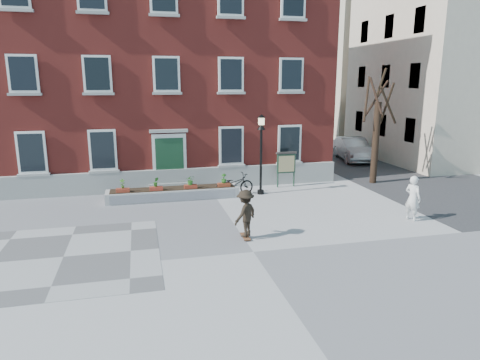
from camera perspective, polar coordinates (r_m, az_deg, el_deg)
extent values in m
plane|color=#9A999C|center=(14.21, 1.80, -9.57)|extent=(100.00, 100.00, 0.00)
cube|color=#515153|center=(14.92, -22.48, -9.45)|extent=(6.00, 6.00, 0.01)
imported|color=black|center=(20.91, -0.81, -0.60)|extent=(2.16, 1.14, 1.08)
imported|color=#A8ABAD|center=(31.24, 14.81, 4.01)|extent=(2.62, 5.15, 1.62)
imported|color=silver|center=(18.40, 22.04, -2.26)|extent=(0.65, 0.78, 1.83)
cube|color=maroon|center=(26.71, -10.55, 13.95)|extent=(18.00, 10.00, 12.00)
cube|color=#9B9B96|center=(22.14, -9.26, 0.03)|extent=(18.00, 0.24, 1.10)
cube|color=#9E9F9A|center=(22.12, -9.19, -1.18)|extent=(2.60, 0.80, 0.20)
cube|color=gray|center=(22.22, -9.24, -0.59)|extent=(2.20, 0.50, 0.20)
cube|color=silver|center=(21.96, -9.37, 2.85)|extent=(1.70, 0.12, 2.50)
cube|color=#143820|center=(21.93, -9.35, 2.57)|extent=(1.40, 0.06, 2.30)
cube|color=#9F9E9A|center=(21.72, -9.50, 6.47)|extent=(1.90, 0.25, 0.15)
cube|color=white|center=(22.36, -26.02, 3.31)|extent=(1.30, 0.10, 2.00)
cube|color=black|center=(22.31, -26.05, 3.29)|extent=(1.08, 0.04, 1.78)
cube|color=#A7A6A1|center=(22.48, -25.79, 0.62)|extent=(1.44, 0.20, 0.12)
cube|color=white|center=(22.12, -26.96, 12.53)|extent=(1.30, 0.10, 1.70)
cube|color=black|center=(22.07, -26.99, 12.53)|extent=(1.08, 0.04, 1.48)
cube|color=gray|center=(22.07, -26.76, 10.17)|extent=(1.44, 0.20, 0.12)
cube|color=#A7A7A2|center=(22.27, -27.75, 19.43)|extent=(1.44, 0.20, 0.12)
cube|color=white|center=(21.87, -17.82, 3.82)|extent=(1.30, 0.10, 2.00)
cube|color=black|center=(21.82, -17.83, 3.80)|extent=(1.08, 0.04, 1.78)
cube|color=#A5A5A0|center=(22.00, -17.64, 1.07)|extent=(1.44, 0.20, 0.12)
cube|color=silver|center=(21.63, -18.49, 13.27)|extent=(1.30, 0.10, 1.70)
cube|color=black|center=(21.58, -18.50, 13.27)|extent=(1.08, 0.04, 1.48)
cube|color=gray|center=(21.58, -18.33, 10.86)|extent=(1.44, 0.20, 0.12)
cube|color=gray|center=(21.79, -19.04, 20.34)|extent=(1.44, 0.20, 0.12)
cube|color=white|center=(21.61, -9.78, 13.73)|extent=(1.30, 0.10, 1.70)
cube|color=black|center=(21.56, -9.77, 13.73)|extent=(1.08, 0.04, 1.48)
cube|color=gray|center=(21.56, -9.67, 11.32)|extent=(1.44, 0.20, 0.12)
cube|color=#A0A09B|center=(21.76, -10.06, 20.83)|extent=(1.44, 0.20, 0.12)
cube|color=silver|center=(22.30, -1.17, 4.60)|extent=(1.30, 0.10, 2.00)
cube|color=black|center=(22.25, -1.14, 4.58)|extent=(1.08, 0.04, 1.78)
cube|color=#A1A19C|center=(22.42, -1.12, 1.90)|extent=(1.44, 0.20, 0.12)
cube|color=white|center=(22.06, -1.21, 13.89)|extent=(1.30, 0.10, 1.70)
cube|color=black|center=(22.01, -1.18, 13.89)|extent=(1.08, 0.04, 1.48)
cube|color=#9A9995|center=(22.01, -1.17, 11.53)|extent=(1.44, 0.20, 0.12)
cube|color=#A7A6A1|center=(22.21, -1.21, 20.85)|extent=(1.44, 0.20, 0.12)
cube|color=silver|center=(23.18, 6.61, 4.84)|extent=(1.30, 0.10, 2.00)
cube|color=black|center=(23.13, 6.66, 4.82)|extent=(1.08, 0.04, 1.78)
cube|color=#A2A39D|center=(23.30, 6.60, 2.24)|extent=(1.44, 0.20, 0.12)
cube|color=silver|center=(22.95, 6.85, 13.77)|extent=(1.30, 0.10, 1.70)
cube|color=black|center=(22.91, 6.90, 13.77)|extent=(1.08, 0.04, 1.48)
cube|color=gray|center=(22.90, 6.84, 11.49)|extent=(1.44, 0.20, 0.12)
cube|color=white|center=(23.29, 7.11, 22.66)|extent=(1.30, 0.10, 1.70)
cube|color=black|center=(23.24, 7.16, 22.68)|extent=(1.08, 0.04, 1.48)
cube|color=#A5A5A0|center=(23.10, 7.10, 20.46)|extent=(1.44, 0.20, 0.12)
cube|color=#B6B5B1|center=(20.58, -8.87, -1.81)|extent=(6.20, 1.10, 0.50)
cube|color=beige|center=(20.04, -8.74, -2.21)|extent=(5.80, 0.02, 0.40)
cube|color=black|center=(20.52, -8.90, -1.13)|extent=(5.80, 0.90, 0.06)
cube|color=maroon|center=(20.22, -15.35, -1.37)|extent=(0.60, 0.25, 0.20)
imported|color=#34671F|center=(20.14, -15.41, -0.47)|extent=(0.24, 0.24, 0.45)
cube|color=maroon|center=(20.21, -11.11, -1.15)|extent=(0.60, 0.25, 0.20)
imported|color=#26641E|center=(20.14, -11.15, -0.25)|extent=(0.25, 0.25, 0.45)
cube|color=maroon|center=(20.33, -6.60, -0.90)|extent=(0.60, 0.25, 0.20)
imported|color=#27661E|center=(20.25, -6.62, -0.01)|extent=(0.40, 0.40, 0.45)
cube|color=maroon|center=(20.57, -2.17, -0.66)|extent=(0.60, 0.25, 0.20)
imported|color=#235B1B|center=(20.49, -2.18, 0.22)|extent=(0.25, 0.25, 0.45)
cylinder|color=black|center=(24.35, 17.62, 4.71)|extent=(0.36, 0.36, 4.40)
cylinder|color=black|center=(24.42, 18.99, 9.57)|extent=(0.12, 1.12, 2.23)
cylinder|color=black|center=(24.68, 17.71, 10.30)|extent=(1.18, 0.49, 1.97)
cylinder|color=black|center=(24.21, 16.54, 10.32)|extent=(0.88, 1.14, 2.35)
cylinder|color=#301E15|center=(23.80, 17.67, 10.65)|extent=(0.60, 0.77, 1.90)
cylinder|color=black|center=(23.73, 19.16, 9.36)|extent=(1.39, 0.55, 1.95)
cylinder|color=#302215|center=(24.33, 18.30, 12.17)|extent=(0.43, 0.48, 1.58)
cube|color=#373639|center=(34.77, 13.24, 3.63)|extent=(8.00, 36.00, 0.01)
cube|color=beige|center=(34.26, 26.30, 14.28)|extent=(10.00, 11.00, 14.00)
cube|color=beige|center=(44.23, 16.13, 13.85)|extent=(10.00, 11.00, 13.00)
cube|color=black|center=(28.84, 21.76, 6.20)|extent=(0.08, 1.00, 1.50)
cube|color=black|center=(31.49, 18.43, 6.95)|extent=(0.08, 1.00, 1.50)
cube|color=black|center=(34.25, 15.63, 7.57)|extent=(0.08, 1.00, 1.50)
cube|color=black|center=(28.69, 22.32, 12.74)|extent=(0.08, 1.00, 1.50)
cube|color=black|center=(31.36, 18.87, 12.95)|extent=(0.08, 1.00, 1.50)
cube|color=black|center=(34.12, 15.97, 13.09)|extent=(0.08, 1.00, 1.50)
cube|color=black|center=(28.90, 22.89, 19.08)|extent=(0.08, 1.00, 1.50)
cube|color=black|center=(31.56, 19.32, 18.75)|extent=(0.08, 1.00, 1.50)
cube|color=black|center=(34.30, 16.32, 18.43)|extent=(0.08, 1.00, 1.50)
cylinder|color=black|center=(21.26, 2.76, -1.60)|extent=(0.32, 0.32, 0.20)
cylinder|color=black|center=(20.94, 2.80, 2.37)|extent=(0.12, 0.12, 3.20)
cone|color=black|center=(20.69, 2.86, 7.14)|extent=(0.40, 0.40, 0.30)
cube|color=beige|center=(20.66, 2.87, 7.83)|extent=(0.24, 0.24, 0.34)
cone|color=black|center=(20.64, 2.87, 8.52)|extent=(0.40, 0.40, 0.16)
cylinder|color=#1A3426|center=(22.50, 5.07, 1.27)|extent=(0.08, 0.08, 1.80)
cylinder|color=#1B3623|center=(22.79, 7.22, 1.37)|extent=(0.08, 0.08, 1.80)
cube|color=#1A3525|center=(22.57, 6.18, 2.19)|extent=(1.00, 0.10, 1.00)
cube|color=#C6C280|center=(22.52, 6.23, 2.16)|extent=(0.85, 0.02, 0.85)
cube|color=#37322F|center=(22.48, 6.21, 3.62)|extent=(1.10, 0.16, 0.10)
cube|color=brown|center=(15.38, 0.71, -7.53)|extent=(0.22, 0.78, 0.03)
cylinder|color=black|center=(15.12, 0.64, -8.04)|extent=(0.03, 0.05, 0.05)
cylinder|color=black|center=(15.16, 1.30, -7.98)|extent=(0.03, 0.05, 0.05)
cylinder|color=black|center=(15.63, 0.14, -7.32)|extent=(0.03, 0.05, 0.05)
cylinder|color=black|center=(15.67, 0.78, -7.27)|extent=(0.03, 0.05, 0.05)
imported|color=black|center=(15.10, 0.72, -4.46)|extent=(1.24, 1.19, 1.69)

